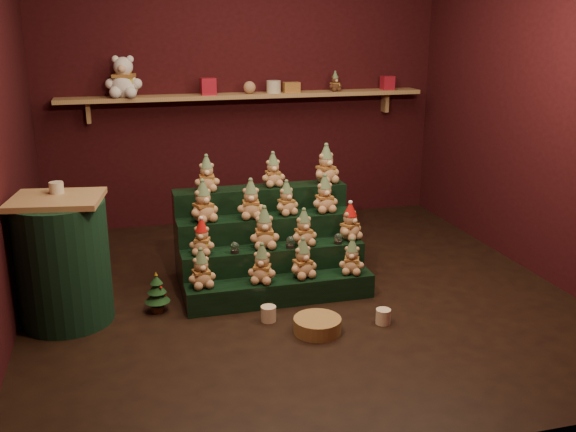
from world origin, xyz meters
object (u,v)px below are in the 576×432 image
object	(u,v)px
mini_christmas_tree	(157,292)
mug_right	(383,316)
riser_tier_front	(281,291)
snow_globe_c	(338,238)
mug_left	(268,314)
wicker_basket	(317,325)
snow_globe_a	(235,247)
side_table	(63,261)
brown_bear	(335,82)
white_bear	(123,71)
snow_globe_b	(290,242)

from	to	relation	value
mini_christmas_tree	mug_right	bearing A→B (deg)	-21.72
riser_tier_front	snow_globe_c	bearing A→B (deg)	17.84
mug_left	wicker_basket	xyz separation A→B (m)	(0.28, -0.25, -0.00)
snow_globe_a	side_table	world-z (taller)	side_table
snow_globe_a	wicker_basket	distance (m)	0.88
riser_tier_front	brown_bear	world-z (taller)	brown_bear
snow_globe_a	mini_christmas_tree	world-z (taller)	snow_globe_a
mug_left	white_bear	world-z (taller)	white_bear
riser_tier_front	side_table	bearing A→B (deg)	176.48
riser_tier_front	side_table	world-z (taller)	side_table
snow_globe_b	wicker_basket	bearing A→B (deg)	-90.01
snow_globe_c	mug_right	distance (m)	0.77
riser_tier_front	brown_bear	bearing A→B (deg)	61.46
mug_left	brown_bear	bearing A→B (deg)	61.31
white_bear	brown_bear	world-z (taller)	white_bear
riser_tier_front	mug_right	xyz separation A→B (m)	(0.59, -0.52, -0.04)
snow_globe_b	mug_left	xyz separation A→B (m)	(-0.28, -0.44, -0.35)
wicker_basket	mini_christmas_tree	bearing A→B (deg)	149.35
snow_globe_c	mug_left	bearing A→B (deg)	-146.26
snow_globe_a	snow_globe_c	size ratio (longest dim) A/B	1.02
mug_left	mug_right	distance (m)	0.79
riser_tier_front	snow_globe_b	world-z (taller)	snow_globe_b
mini_christmas_tree	snow_globe_a	bearing A→B (deg)	8.75
side_table	brown_bear	bearing A→B (deg)	45.15
side_table	mini_christmas_tree	bearing A→B (deg)	6.85
snow_globe_c	white_bear	size ratio (longest dim) A/B	0.18
side_table	snow_globe_a	bearing A→B (deg)	12.19
snow_globe_a	snow_globe_b	distance (m)	0.42
snow_globe_c	wicker_basket	size ratio (longest dim) A/B	0.26
side_table	brown_bear	size ratio (longest dim) A/B	4.64
riser_tier_front	wicker_basket	distance (m)	0.54
riser_tier_front	snow_globe_a	size ratio (longest dim) A/B	16.25
mini_christmas_tree	mug_left	bearing A→B (deg)	-25.45
mini_christmas_tree	white_bear	bearing A→B (deg)	92.71
brown_bear	riser_tier_front	bearing A→B (deg)	-129.72
snow_globe_b	wicker_basket	size ratio (longest dim) A/B	0.29
side_table	mug_right	size ratio (longest dim) A/B	8.57
side_table	mug_left	size ratio (longest dim) A/B	8.31
mug_right	snow_globe_c	bearing A→B (deg)	98.16
snow_globe_b	white_bear	world-z (taller)	white_bear
wicker_basket	brown_bear	xyz separation A→B (m)	(0.96, 2.51, 1.37)
side_table	snow_globe_c	bearing A→B (deg)	10.89
mini_christmas_tree	riser_tier_front	bearing A→B (deg)	-4.49
mug_left	wicker_basket	distance (m)	0.37
side_table	brown_bear	xyz separation A→B (m)	(2.58, 1.89, 0.98)
mug_right	wicker_basket	xyz separation A→B (m)	(-0.48, -0.01, -0.00)
riser_tier_front	mini_christmas_tree	distance (m)	0.90
snow_globe_a	wicker_basket	size ratio (longest dim) A/B	0.27
snow_globe_a	mug_right	bearing A→B (deg)	-37.11
snow_globe_b	white_bear	distance (m)	2.42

